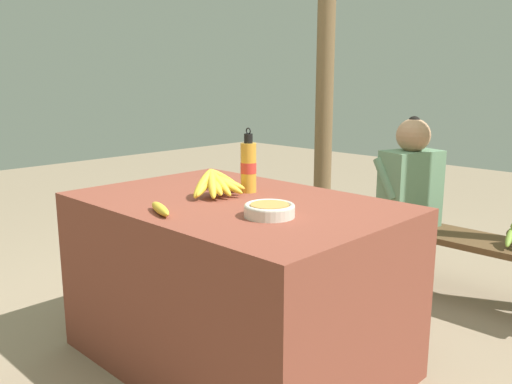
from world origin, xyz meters
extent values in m
plane|color=gray|center=(0.00, 0.00, 0.00)|extent=(12.00, 12.00, 0.00)
cube|color=brown|center=(0.00, 0.00, 0.37)|extent=(1.39, 0.94, 0.75)
sphere|color=#4C381E|center=(-0.14, -0.01, 0.81)|extent=(0.05, 0.05, 0.05)
ellipsoid|color=gold|center=(-0.12, -0.07, 0.82)|extent=(0.09, 0.17, 0.14)
ellipsoid|color=gold|center=(-0.12, -0.07, 0.81)|extent=(0.10, 0.17, 0.11)
ellipsoid|color=gold|center=(-0.09, -0.05, 0.82)|extent=(0.15, 0.13, 0.13)
ellipsoid|color=gold|center=(-0.08, -0.03, 0.81)|extent=(0.16, 0.09, 0.09)
ellipsoid|color=gold|center=(-0.08, -0.01, 0.81)|extent=(0.15, 0.04, 0.12)
ellipsoid|color=gold|center=(-0.08, 0.02, 0.81)|extent=(0.18, 0.10, 0.11)
ellipsoid|color=gold|center=(-0.09, 0.04, 0.81)|extent=(0.15, 0.15, 0.10)
ellipsoid|color=gold|center=(-0.12, 0.06, 0.81)|extent=(0.08, 0.18, 0.13)
ellipsoid|color=gold|center=(-0.14, 0.05, 0.81)|extent=(0.04, 0.17, 0.13)
cylinder|color=silver|center=(0.30, -0.10, 0.77)|extent=(0.19, 0.19, 0.04)
torus|color=silver|center=(0.30, -0.10, 0.79)|extent=(0.19, 0.19, 0.02)
cylinder|color=#BC8942|center=(0.30, -0.10, 0.79)|extent=(0.15, 0.15, 0.01)
cylinder|color=gold|center=(-0.08, 0.16, 0.86)|extent=(0.07, 0.07, 0.23)
cylinder|color=red|center=(-0.08, 0.16, 0.86)|extent=(0.07, 0.07, 0.05)
cylinder|color=black|center=(-0.08, 0.16, 0.99)|extent=(0.04, 0.04, 0.04)
torus|color=black|center=(-0.08, 0.16, 1.03)|extent=(0.03, 0.01, 0.03)
ellipsoid|color=gold|center=(-0.04, -0.36, 0.77)|extent=(0.20, 0.11, 0.04)
cube|color=brown|center=(0.22, 1.35, 0.38)|extent=(1.71, 0.32, 0.04)
cube|color=brown|center=(-0.53, 1.23, 0.18)|extent=(0.06, 0.06, 0.36)
cube|color=brown|center=(-0.53, 1.47, 0.18)|extent=(0.06, 0.06, 0.36)
cylinder|color=#473828|center=(-0.16, 1.30, 0.20)|extent=(0.09, 0.09, 0.39)
cylinder|color=#473828|center=(-0.04, 1.27, 0.40)|extent=(0.31, 0.18, 0.09)
cylinder|color=#473828|center=(-0.10, 1.48, 0.20)|extent=(0.09, 0.09, 0.39)
cylinder|color=#473828|center=(0.02, 1.44, 0.40)|extent=(0.31, 0.18, 0.09)
cube|color=slate|center=(0.12, 1.31, 0.62)|extent=(0.30, 0.39, 0.45)
cylinder|color=slate|center=(0.04, 1.17, 0.69)|extent=(0.21, 0.12, 0.25)
cylinder|color=slate|center=(0.14, 1.48, 0.69)|extent=(0.21, 0.12, 0.25)
sphere|color=tan|center=(0.12, 1.31, 0.93)|extent=(0.20, 0.20, 0.20)
sphere|color=black|center=(0.12, 1.31, 1.01)|extent=(0.07, 0.07, 0.07)
sphere|color=#4C381E|center=(0.69, 1.35, 0.46)|extent=(0.05, 0.05, 0.05)
ellipsoid|color=olive|center=(0.71, 1.29, 0.45)|extent=(0.07, 0.16, 0.09)
cylinder|color=brown|center=(-0.89, 1.79, 1.33)|extent=(0.13, 0.13, 2.65)
camera|label=1|loc=(1.65, -1.56, 1.27)|focal=38.00mm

